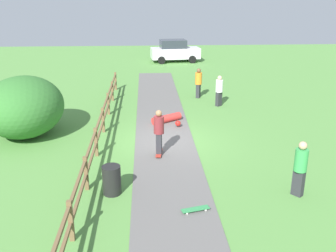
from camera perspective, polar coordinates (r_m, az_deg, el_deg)
name	(u,v)px	position (r m, az deg, el deg)	size (l,w,h in m)	color
ground_plane	(164,142)	(15.59, -0.53, -2.34)	(60.00, 60.00, 0.00)	#568E42
asphalt_path	(164,141)	(15.58, -0.53, -2.31)	(2.40, 28.00, 0.02)	#605E5B
wooden_fence	(100,127)	(15.45, -10.21, -0.22)	(0.12, 18.12, 1.10)	brown
bush_large	(24,107)	(17.00, -20.82, 2.73)	(3.27, 3.92, 2.53)	#33702D
trash_bin	(112,180)	(11.65, -8.44, -8.01)	(0.56, 0.56, 0.90)	black
skater_riding	(159,130)	(13.95, -1.38, -0.66)	(0.43, 0.82, 1.74)	#B23326
skater_fallen	(168,119)	(17.73, -0.07, 1.08)	(1.46, 1.42, 0.36)	red
skateboard_loose	(195,209)	(10.83, 4.14, -12.32)	(0.82, 0.40, 0.08)	#338C4C
bystander_white	(219,89)	(20.46, 7.68, 5.45)	(0.53, 0.53, 1.65)	#2D2D33
bystander_green	(300,166)	(11.87, 19.23, -5.71)	(0.53, 0.53, 1.73)	#2D2D33
bystander_orange	(198,82)	(21.98, 4.59, 6.63)	(0.50, 0.50, 1.71)	#2D2D33
parked_car_white	(175,51)	(33.86, 1.01, 11.20)	(4.35, 2.34, 1.92)	silver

